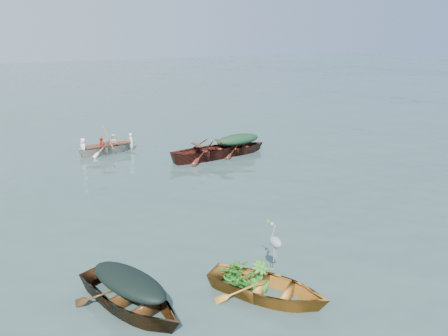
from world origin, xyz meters
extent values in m
plane|color=#39514C|center=(0.00, 0.00, 0.00)|extent=(140.00, 140.00, 0.00)
imported|color=orange|center=(-2.52, -4.15, 0.00)|extent=(3.15, 3.63, 0.93)
imported|color=#4F2E12|center=(-5.27, -3.13, 0.00)|extent=(2.74, 4.13, 0.98)
imported|color=#521C13|center=(2.66, 6.01, 0.00)|extent=(4.15, 1.49, 0.93)
imported|color=#521D14|center=(1.11, 5.93, 0.00)|extent=(4.97, 1.70, 1.18)
imported|color=silver|center=(-2.62, 9.06, 0.00)|extent=(3.86, 1.50, 0.87)
ellipsoid|color=black|center=(-5.27, -3.13, 0.69)|extent=(1.51, 2.27, 0.40)
ellipsoid|color=#183B26|center=(2.66, 6.01, 0.73)|extent=(2.28, 0.82, 0.52)
imported|color=#2A751E|center=(-2.81, -3.69, 0.77)|extent=(1.09, 1.14, 0.60)
imported|color=silver|center=(-2.62, 9.06, 0.81)|extent=(2.72, 1.27, 0.76)
camera|label=1|loc=(-7.28, -10.94, 5.66)|focal=35.00mm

